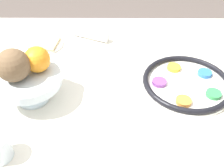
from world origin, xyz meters
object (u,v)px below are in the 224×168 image
object	(u,v)px
seder_plate	(187,83)
coconut	(13,65)
orange_fruit	(37,60)
fruit_stand	(30,82)
napkin_roll	(91,35)
bread_plate	(45,44)

from	to	relation	value
seder_plate	coconut	bearing A→B (deg)	7.86
seder_plate	orange_fruit	size ratio (longest dim) A/B	3.73
fruit_stand	orange_fruit	size ratio (longest dim) A/B	2.48
orange_fruit	napkin_roll	distance (m)	0.42
coconut	orange_fruit	bearing A→B (deg)	-143.69
fruit_stand	coconut	size ratio (longest dim) A/B	2.01
fruit_stand	seder_plate	bearing A→B (deg)	-172.86
seder_plate	bread_plate	xyz separation A→B (m)	(0.58, -0.28, -0.01)
fruit_stand	coconut	bearing A→B (deg)	19.25
orange_fruit	fruit_stand	bearing A→B (deg)	49.43
orange_fruit	napkin_roll	xyz separation A→B (m)	(-0.14, -0.38, -0.12)
orange_fruit	coconut	size ratio (longest dim) A/B	0.81
orange_fruit	napkin_roll	world-z (taller)	orange_fruit
seder_plate	fruit_stand	size ratio (longest dim) A/B	1.51
fruit_stand	coconut	xyz separation A→B (m)	(0.03, 0.01, 0.07)
bread_plate	fruit_stand	bearing A→B (deg)	94.98
fruit_stand	napkin_roll	size ratio (longest dim) A/B	1.24
seder_plate	fruit_stand	xyz separation A→B (m)	(0.55, 0.07, 0.06)
coconut	napkin_roll	xyz separation A→B (m)	(-0.21, -0.42, -0.13)
coconut	napkin_roll	bearing A→B (deg)	-115.91
seder_plate	napkin_roll	xyz separation A→B (m)	(0.37, -0.34, 0.01)
seder_plate	orange_fruit	distance (m)	0.53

